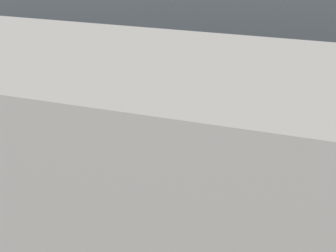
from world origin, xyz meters
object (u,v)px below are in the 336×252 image
at_px(pedestrian, 38,129).
at_px(sign_post, 9,112).
at_px(fire_hydrant, 76,149).
at_px(moving_hatchback, 232,112).

bearing_deg(pedestrian, sign_post, 39.18).
distance_m(fire_hydrant, sign_post, 2.14).
bearing_deg(sign_post, fire_hydrant, -160.12).
xyz_separation_m(pedestrian, sign_post, (0.56, 0.46, 0.62)).
bearing_deg(fire_hydrant, moving_hatchback, -144.76).
relative_size(moving_hatchback, pedestrian, 2.62).
distance_m(fire_hydrant, pedestrian, 1.26).
bearing_deg(moving_hatchback, sign_post, 31.14).
distance_m(moving_hatchback, fire_hydrant, 4.92).
distance_m(moving_hatchback, sign_post, 6.64).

